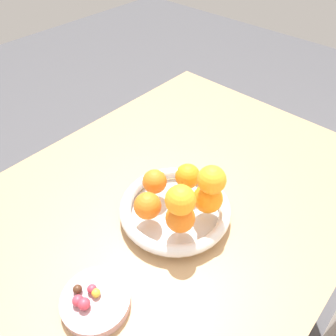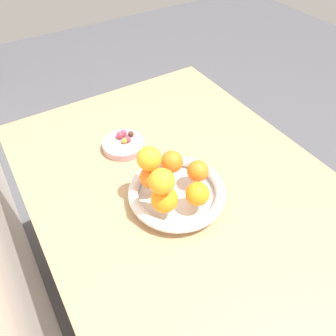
{
  "view_description": "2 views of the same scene",
  "coord_description": "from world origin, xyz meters",
  "px_view_note": "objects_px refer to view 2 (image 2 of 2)",
  "views": [
    {
      "loc": [
        0.35,
        0.34,
        1.33
      ],
      "look_at": [
        -0.02,
        0.01,
        0.85
      ],
      "focal_mm": 35.0,
      "sensor_mm": 36.0,
      "label": 1
    },
    {
      "loc": [
        -0.44,
        0.34,
        1.39
      ],
      "look_at": [
        0.04,
        0.05,
        0.82
      ],
      "focal_mm": 35.0,
      "sensor_mm": 36.0,
      "label": 2
    }
  ],
  "objects_px": {
    "orange_3": "(165,199)",
    "orange_4": "(198,194)",
    "orange_1": "(172,162)",
    "orange_5": "(149,159)",
    "candy_ball_4": "(128,139)",
    "candy_dish": "(124,145)",
    "candy_ball_2": "(125,141)",
    "orange_6": "(162,181)",
    "orange_2": "(152,177)",
    "candy_ball_1": "(120,135)",
    "candy_ball_3": "(123,133)",
    "dining_table": "(189,212)",
    "candy_ball_0": "(131,134)",
    "orange_0": "(198,172)",
    "fruit_bowl": "(177,193)"
  },
  "relations": [
    {
      "from": "orange_2",
      "to": "candy_ball_1",
      "type": "xyz_separation_m",
      "value": [
        0.23,
        -0.02,
        -0.04
      ]
    },
    {
      "from": "orange_0",
      "to": "candy_ball_1",
      "type": "bearing_deg",
      "value": 18.16
    },
    {
      "from": "orange_1",
      "to": "orange_2",
      "type": "xyz_separation_m",
      "value": [
        -0.02,
        0.07,
        0.0
      ]
    },
    {
      "from": "orange_4",
      "to": "candy_ball_4",
      "type": "xyz_separation_m",
      "value": [
        0.3,
        0.03,
        -0.04
      ]
    },
    {
      "from": "candy_ball_3",
      "to": "candy_dish",
      "type": "bearing_deg",
      "value": 151.05
    },
    {
      "from": "fruit_bowl",
      "to": "candy_ball_0",
      "type": "height_order",
      "value": "fruit_bowl"
    },
    {
      "from": "fruit_bowl",
      "to": "orange_2",
      "type": "relative_size",
      "value": 4.11
    },
    {
      "from": "orange_4",
      "to": "candy_ball_4",
      "type": "height_order",
      "value": "orange_4"
    },
    {
      "from": "orange_0",
      "to": "candy_ball_4",
      "type": "relative_size",
      "value": 3.17
    },
    {
      "from": "orange_5",
      "to": "candy_ball_1",
      "type": "relative_size",
      "value": 2.73
    },
    {
      "from": "dining_table",
      "to": "orange_1",
      "type": "relative_size",
      "value": 19.09
    },
    {
      "from": "candy_ball_3",
      "to": "orange_5",
      "type": "bearing_deg",
      "value": 171.22
    },
    {
      "from": "orange_4",
      "to": "candy_ball_4",
      "type": "bearing_deg",
      "value": 6.11
    },
    {
      "from": "orange_1",
      "to": "orange_5",
      "type": "height_order",
      "value": "orange_5"
    },
    {
      "from": "orange_3",
      "to": "candy_ball_3",
      "type": "relative_size",
      "value": 3.13
    },
    {
      "from": "orange_2",
      "to": "orange_5",
      "type": "relative_size",
      "value": 1.02
    },
    {
      "from": "orange_2",
      "to": "candy_ball_0",
      "type": "relative_size",
      "value": 3.61
    },
    {
      "from": "candy_ball_1",
      "to": "orange_5",
      "type": "bearing_deg",
      "value": 174.28
    },
    {
      "from": "orange_2",
      "to": "candy_ball_0",
      "type": "distance_m",
      "value": 0.23
    },
    {
      "from": "orange_2",
      "to": "orange_6",
      "type": "relative_size",
      "value": 1.03
    },
    {
      "from": "orange_2",
      "to": "orange_5",
      "type": "distance_m",
      "value": 0.06
    },
    {
      "from": "orange_3",
      "to": "candy_dish",
      "type": "bearing_deg",
      "value": -5.95
    },
    {
      "from": "orange_3",
      "to": "orange_6",
      "type": "height_order",
      "value": "orange_6"
    },
    {
      "from": "orange_6",
      "to": "orange_3",
      "type": "bearing_deg",
      "value": -121.4
    },
    {
      "from": "dining_table",
      "to": "candy_ball_3",
      "type": "distance_m",
      "value": 0.3
    },
    {
      "from": "dining_table",
      "to": "orange_3",
      "type": "relative_size",
      "value": 17.48
    },
    {
      "from": "dining_table",
      "to": "candy_ball_1",
      "type": "height_order",
      "value": "candy_ball_1"
    },
    {
      "from": "candy_dish",
      "to": "orange_5",
      "type": "relative_size",
      "value": 2.11
    },
    {
      "from": "orange_4",
      "to": "candy_ball_3",
      "type": "distance_m",
      "value": 0.34
    },
    {
      "from": "orange_3",
      "to": "orange_4",
      "type": "xyz_separation_m",
      "value": [
        -0.02,
        -0.07,
        -0.0
      ]
    },
    {
      "from": "dining_table",
      "to": "orange_4",
      "type": "distance_m",
      "value": 0.17
    },
    {
      "from": "fruit_bowl",
      "to": "candy_ball_4",
      "type": "height_order",
      "value": "same"
    },
    {
      "from": "orange_5",
      "to": "candy_ball_0",
      "type": "xyz_separation_m",
      "value": [
        0.21,
        -0.05,
        -0.1
      ]
    },
    {
      "from": "candy_ball_1",
      "to": "candy_dish",
      "type": "bearing_deg",
      "value": 177.57
    },
    {
      "from": "orange_5",
      "to": "candy_ball_0",
      "type": "distance_m",
      "value": 0.24
    },
    {
      "from": "candy_ball_3",
      "to": "orange_1",
      "type": "bearing_deg",
      "value": -169.83
    },
    {
      "from": "dining_table",
      "to": "orange_1",
      "type": "height_order",
      "value": "orange_1"
    },
    {
      "from": "candy_dish",
      "to": "orange_5",
      "type": "distance_m",
      "value": 0.24
    },
    {
      "from": "orange_6",
      "to": "candy_ball_0",
      "type": "relative_size",
      "value": 3.51
    },
    {
      "from": "orange_3",
      "to": "candy_ball_3",
      "type": "distance_m",
      "value": 0.31
    },
    {
      "from": "orange_5",
      "to": "candy_ball_3",
      "type": "bearing_deg",
      "value": -8.78
    },
    {
      "from": "orange_3",
      "to": "candy_ball_3",
      "type": "bearing_deg",
      "value": -7.96
    },
    {
      "from": "candy_ball_2",
      "to": "orange_1",
      "type": "bearing_deg",
      "value": -164.81
    },
    {
      "from": "candy_ball_1",
      "to": "candy_ball_3",
      "type": "distance_m",
      "value": 0.01
    },
    {
      "from": "dining_table",
      "to": "candy_ball_1",
      "type": "bearing_deg",
      "value": 14.85
    },
    {
      "from": "orange_5",
      "to": "candy_ball_0",
      "type": "height_order",
      "value": "orange_5"
    },
    {
      "from": "orange_1",
      "to": "candy_dish",
      "type": "bearing_deg",
      "value": 15.41
    },
    {
      "from": "orange_6",
      "to": "orange_2",
      "type": "bearing_deg",
      "value": -11.44
    },
    {
      "from": "orange_2",
      "to": "orange_6",
      "type": "xyz_separation_m",
      "value": [
        -0.07,
        0.01,
        0.06
      ]
    },
    {
      "from": "orange_0",
      "to": "orange_2",
      "type": "bearing_deg",
      "value": 68.98
    }
  ]
}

